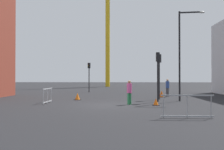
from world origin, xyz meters
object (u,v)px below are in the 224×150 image
(streetlamp_tall, at_px, (183,48))
(traffic_cone_orange, at_px, (156,102))
(traffic_light_near, at_px, (158,68))
(pedestrian_walking, at_px, (168,86))
(traffic_light_far, at_px, (159,69))
(construction_crane, at_px, (110,13))
(traffic_cone_striped, at_px, (162,94))
(pedestrian_waiting, at_px, (129,90))
(traffic_cone_by_barrier, at_px, (77,97))
(traffic_light_island, at_px, (89,72))

(streetlamp_tall, xyz_separation_m, traffic_cone_orange, (-2.54, -2.91, -4.02))
(traffic_light_near, distance_m, pedestrian_walking, 5.80)
(traffic_light_far, xyz_separation_m, traffic_cone_orange, (-0.90, -4.36, -2.38))
(construction_crane, relative_size, traffic_cone_striped, 35.26)
(pedestrian_waiting, bearing_deg, streetlamp_tall, 30.31)
(construction_crane, distance_m, pedestrian_waiting, 35.73)
(traffic_light_far, distance_m, traffic_cone_orange, 5.05)
(traffic_light_far, xyz_separation_m, traffic_cone_by_barrier, (-6.88, -0.67, -2.33))
(traffic_light_near, xyz_separation_m, pedestrian_walking, (1.75, 5.30, -1.55))
(pedestrian_walking, xyz_separation_m, pedestrian_waiting, (-3.99, -7.19, -0.04))
(construction_crane, relative_size, traffic_light_island, 5.99)
(traffic_cone_by_barrier, bearing_deg, streetlamp_tall, -5.28)
(pedestrian_waiting, distance_m, traffic_cone_by_barrier, 5.40)
(streetlamp_tall, distance_m, pedestrian_walking, 5.69)
(streetlamp_tall, xyz_separation_m, traffic_cone_striped, (-1.04, 3.78, -3.93))
(traffic_light_far, relative_size, traffic_cone_striped, 6.02)
(traffic_light_far, bearing_deg, traffic_cone_by_barrier, -174.46)
(construction_crane, xyz_separation_m, pedestrian_waiting, (3.00, -32.64, -14.24))
(construction_crane, height_order, traffic_cone_orange, construction_crane)
(traffic_light_near, xyz_separation_m, pedestrian_waiting, (-2.24, -1.88, -1.59))
(pedestrian_walking, height_order, traffic_cone_by_barrier, pedestrian_walking)
(construction_crane, height_order, traffic_light_far, construction_crane)
(traffic_light_island, distance_m, traffic_light_far, 12.48)
(traffic_light_island, bearing_deg, construction_crane, 84.68)
(construction_crane, xyz_separation_m, traffic_light_far, (5.66, -28.67, -12.61))
(streetlamp_tall, bearing_deg, pedestrian_walking, 93.79)
(traffic_cone_striped, bearing_deg, traffic_light_island, 135.96)
(traffic_light_far, distance_m, traffic_cone_striped, 3.32)
(streetlamp_tall, height_order, pedestrian_walking, streetlamp_tall)
(traffic_light_island, height_order, pedestrian_walking, traffic_light_island)
(construction_crane, height_order, traffic_light_near, construction_crane)
(pedestrian_waiting, bearing_deg, construction_crane, 95.25)
(traffic_light_near, xyz_separation_m, traffic_cone_by_barrier, (-6.46, 1.42, -2.29))
(traffic_light_near, bearing_deg, traffic_cone_orange, -101.82)
(traffic_cone_by_barrier, bearing_deg, pedestrian_waiting, -38.02)
(traffic_light_far, bearing_deg, traffic_cone_striped, 75.50)
(construction_crane, height_order, traffic_cone_by_barrier, construction_crane)
(construction_crane, bearing_deg, traffic_light_far, -78.83)
(streetlamp_tall, xyz_separation_m, traffic_light_near, (-2.06, -0.63, -1.67))
(construction_crane, bearing_deg, traffic_light_near, -80.34)
(traffic_light_far, xyz_separation_m, pedestrian_waiting, (-2.66, -3.97, -1.63))
(pedestrian_walking, bearing_deg, construction_crane, 105.35)
(traffic_cone_by_barrier, bearing_deg, pedestrian_walking, 25.34)
(traffic_cone_orange, distance_m, traffic_cone_striped, 6.85)
(streetlamp_tall, relative_size, traffic_cone_orange, 15.06)
(traffic_light_island, bearing_deg, pedestrian_waiting, -71.35)
(traffic_light_island, relative_size, traffic_cone_striped, 5.89)
(traffic_light_near, bearing_deg, pedestrian_waiting, -139.88)
(pedestrian_waiting, xyz_separation_m, traffic_cone_striped, (3.26, 6.29, -0.67))
(construction_crane, distance_m, streetlamp_tall, 32.88)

